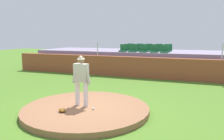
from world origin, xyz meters
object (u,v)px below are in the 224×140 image
Objects in this scene: stadium_chair_10 at (130,48)px; stadium_chair_4 at (165,50)px; stadium_chair_3 at (154,50)px; stadium_chair_7 at (146,49)px; stadium_chair_8 at (156,49)px; stadium_chair_0 at (123,49)px; stadium_chair_13 at (159,49)px; stadium_chair_11 at (140,48)px; stadium_chair_9 at (167,50)px; stadium_chair_14 at (168,49)px; stadium_chair_12 at (149,48)px; stadium_chair_6 at (137,49)px; stadium_chair_2 at (144,50)px; fielding_glove at (62,110)px; stadium_chair_5 at (127,49)px; pitcher at (81,77)px; baseball at (93,109)px; stadium_chair_1 at (133,50)px.

stadium_chair_4 is at bearing 146.98° from stadium_chair_10.
stadium_chair_7 is (-0.72, 0.90, 0.00)m from stadium_chair_3.
stadium_chair_8 and stadium_chair_10 have the same top height.
stadium_chair_0 is 1.00× the size of stadium_chair_4.
stadium_chair_3 is 1.77m from stadium_chair_13.
stadium_chair_7 is 1.13m from stadium_chair_11.
stadium_chair_11 is at bearing -41.23° from stadium_chair_4.
stadium_chair_3 and stadium_chair_9 have the same top height.
stadium_chair_12 is at bearing -1.80° from stadium_chair_14.
stadium_chair_4 is 0.92m from stadium_chair_9.
stadium_chair_6 is at bearing -32.85° from stadium_chair_3.
stadium_chair_2 is 1.00× the size of stadium_chair_12.
fielding_glove is 0.60× the size of stadium_chair_11.
stadium_chair_6 and stadium_chair_12 have the same top height.
stadium_chair_10 and stadium_chair_13 have the same top height.
stadium_chair_14 is at bearing -162.21° from stadium_chair_5.
stadium_chair_4 is 2.90m from stadium_chair_5.
stadium_chair_12 is at bearing -178.57° from stadium_chair_11.
stadium_chair_14 is (2.07, -0.03, 0.00)m from stadium_chair_11.
stadium_chair_8 is (-0.02, 0.88, 0.00)m from stadium_chair_3.
stadium_chair_0 is 1.15m from stadium_chair_6.
stadium_chair_0 and stadium_chair_2 have the same top height.
stadium_chair_5 is (-1.20, 8.91, 0.44)m from pitcher.
stadium_chair_2 is at bearing 179.81° from stadium_chair_0.
stadium_chair_7 is 1.68m from stadium_chair_10.
pitcher is at bearing 88.44° from stadium_chair_2.
stadium_chair_12 is at bearing 94.29° from pitcher.
pitcher is 23.06× the size of baseball.
pitcher is 8.97m from stadium_chair_6.
baseball is 0.98m from fielding_glove.
stadium_chair_12 reaches higher than fielding_glove.
stadium_chair_9 is at bearing -179.24° from stadium_chair_5.
stadium_chair_11 is at bearing -68.63° from stadium_chair_2.
stadium_chair_14 is at bearing -90.37° from stadium_chair_4.
stadium_chair_10 is at bearing -0.76° from stadium_chair_14.
stadium_chair_1 is (-0.49, 8.00, 0.44)m from pitcher.
stadium_chair_13 is (2.11, 0.89, 0.00)m from stadium_chair_5.
stadium_chair_9 is at bearing 127.93° from stadium_chair_13.
pitcher is at bearing 84.34° from stadium_chair_8.
pitcher is 3.41× the size of stadium_chair_13.
stadium_chair_9 is at bearing 123.08° from fielding_glove.
stadium_chair_14 is at bearing -147.81° from stadium_chair_7.
stadium_chair_6 is 1.00× the size of stadium_chair_12.
stadium_chair_7 is at bearing -179.33° from stadium_chair_5.
stadium_chair_11 is (0.70, 0.92, 0.00)m from stadium_chair_5.
stadium_chair_12 is 1.00× the size of stadium_chair_13.
stadium_chair_8 is (0.33, 9.16, 1.39)m from baseball.
stadium_chair_3 is at bearing 54.03° from stadium_chair_9.
stadium_chair_11 is at bearing -0.76° from stadium_chair_14.
baseball is 0.15× the size of stadium_chair_7.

